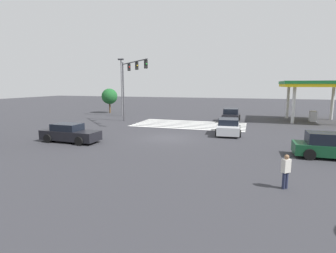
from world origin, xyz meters
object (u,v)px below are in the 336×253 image
Objects in this scene: pedestrian at (286,170)px; tree_corner_b at (110,96)px; car_0 at (70,133)px; car_3 at (231,115)px; traffic_signal_mast at (130,77)px; car_1 at (330,146)px; street_light_pole_a at (122,82)px; car_2 at (228,127)px.

tree_corner_b is (23.48, -25.56, 1.82)m from pedestrian.
car_3 is (-11.34, -16.21, 0.07)m from car_0.
traffic_signal_mast is 1.63× the size of car_3.
pedestrian is at bearing -17.03° from car_0.
pedestrian is at bearing -118.12° from car_1.
traffic_signal_mast is at bearing 116.02° from car_3.
car_3 is 16.12m from street_light_pole_a.
street_light_pole_a reaches higher than car_1.
car_3 is at bearing 167.97° from tree_corner_b.
street_light_pole_a is (4.22, -17.06, 4.20)m from car_0.
tree_corner_b is (8.18, -20.37, 1.99)m from car_0.
car_3 is (0.45, -8.88, 0.08)m from car_2.
car_3 is 21.76m from pedestrian.
car_1 is 9.24m from car_2.
traffic_signal_mast is at bearing 151.40° from car_1.
traffic_signal_mast is at bearing 90.24° from car_0.
traffic_signal_mast reaches higher than pedestrian.
street_light_pole_a is at bearing 140.10° from tree_corner_b.
tree_corner_b reaches higher than car_2.
traffic_signal_mast is 7.88m from street_light_pole_a.
car_0 is (0.27, 10.60, -4.71)m from traffic_signal_mast.
tree_corner_b reaches higher than pedestrian.
car_3 is at bearing -31.99° from pedestrian.
traffic_signal_mast reaches higher than car_2.
car_1 is 1.08× the size of tree_corner_b.
pedestrian is at bearing 132.57° from tree_corner_b.
pedestrian is at bearing -170.38° from car_3.
traffic_signal_mast is at bearing 1.11° from pedestrian.
traffic_signal_mast is at bearing 124.84° from street_light_pole_a.
car_2 is at bearing 146.85° from tree_corner_b.
tree_corner_b is at bearing 53.21° from car_2.
tree_corner_b is (3.96, -3.32, -2.22)m from street_light_pole_a.
traffic_signal_mast is 13.20m from tree_corner_b.
street_light_pole_a is (4.49, -6.45, -0.51)m from traffic_signal_mast.
street_light_pole_a is (15.56, -0.84, 4.13)m from car_3.
car_1 is (-18.21, 9.64, -4.64)m from traffic_signal_mast.
car_0 is 19.79m from car_3.
traffic_signal_mast is 1.53× the size of car_2.
pedestrian is (3.19, 6.15, 0.10)m from car_1.
car_0 is at bearing 28.80° from pedestrian.
car_1 is at bearing -155.74° from car_3.
tree_corner_b is at bearing 77.13° from car_3.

